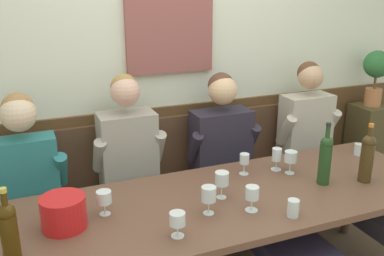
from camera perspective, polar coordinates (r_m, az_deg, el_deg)
room_wall_back at (r=3.18m, az=-3.35°, el=9.93°), size 6.80×0.12×2.80m
wood_wainscot_panel at (r=3.38m, az=-2.76°, el=-5.41°), size 6.80×0.03×1.01m
wall_bench at (r=3.30m, az=-1.46°, el=-10.33°), size 2.92×0.42×0.94m
dining_table at (r=2.53m, az=4.58°, el=-10.34°), size 2.62×0.87×0.72m
person_center_right_seat at (r=2.62m, az=-20.09°, el=-11.65°), size 0.49×1.34×1.25m
person_center_left_seat at (r=2.72m, az=-6.31°, el=-8.75°), size 0.48×1.34×1.32m
person_left_seat at (r=2.95m, az=6.95°, el=-6.95°), size 0.53×1.34×1.27m
person_right_seat at (r=3.35m, az=18.17°, el=-4.47°), size 0.50×1.33×1.30m
ice_bucket at (r=2.26m, az=-16.41°, el=-10.50°), size 0.22×0.22×0.16m
wine_bottle_clear_water at (r=2.07m, az=-22.76°, el=-12.15°), size 0.08×0.08×0.34m
wine_bottle_amber_mid at (r=2.82m, az=21.86°, el=-3.48°), size 0.08×0.08×0.37m
wine_bottle_green_tall at (r=2.70m, az=16.98°, el=-3.79°), size 0.07×0.07×0.38m
wine_glass_mid_left at (r=2.44m, az=3.91°, el=-6.66°), size 0.08×0.08×0.15m
wine_glass_by_bottle at (r=2.81m, az=12.74°, el=-3.79°), size 0.08×0.08×0.15m
wine_glass_center_rear at (r=2.28m, az=2.20°, el=-8.77°), size 0.08×0.08×0.15m
wine_glass_right_end at (r=2.34m, az=7.85°, el=-8.55°), size 0.07×0.07×0.14m
wine_glass_near_bucket at (r=2.85m, az=10.99°, el=-3.58°), size 0.07×0.07×0.15m
wine_glass_center_front at (r=2.32m, az=-11.41°, el=-8.91°), size 0.08×0.08×0.13m
wine_glass_left_end at (r=2.10m, az=-1.92°, el=-11.85°), size 0.08×0.08×0.13m
wine_glass_mid_right at (r=2.76m, az=6.85°, el=-4.12°), size 0.06×0.06×0.14m
water_tumbler_center at (r=3.27m, az=20.93°, el=-2.62°), size 0.07×0.07×0.08m
water_tumbler_right at (r=2.34m, az=13.04°, el=-10.15°), size 0.06×0.06×0.09m
corner_pedestal at (r=4.16m, az=21.66°, el=-3.05°), size 0.28×0.28×0.87m
potted_plant at (r=3.97m, az=22.92°, el=6.90°), size 0.22×0.22×0.47m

